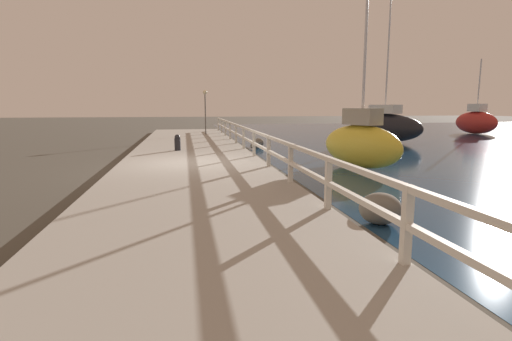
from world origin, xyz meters
The scene contains 11 objects.
ground_plane centered at (0.00, 0.00, 0.00)m, with size 120.00×120.00×0.00m, color #4C473D.
dock_walkway centered at (0.00, 0.00, 0.11)m, with size 4.59×36.00×0.22m.
railing centered at (2.19, 0.00, 0.84)m, with size 0.10×32.50×0.91m.
boulder_near_dock centered at (3.02, -6.55, 0.27)m, with size 0.72×0.65×0.54m.
boulder_far_strip centered at (3.31, 6.49, 0.21)m, with size 0.57×0.51×0.43m.
boulder_downstream centered at (2.96, 5.43, 0.16)m, with size 0.42×0.38×0.32m.
mooring_bollard centered at (-0.51, 3.56, 0.54)m, with size 0.24×0.24×0.64m.
dock_lamp centered at (1.08, 12.42, 2.25)m, with size 0.26×0.26×2.71m.
sailboat_black centered at (10.76, 8.05, 0.88)m, with size 3.07×4.84×7.93m.
sailboat_yellow centered at (5.36, -0.68, 0.83)m, with size 2.05×3.27×7.95m.
sailboat_red centered at (20.22, 12.66, 0.88)m, with size 1.88×3.45×5.20m.
Camera 1 is at (-0.23, -12.66, 2.00)m, focal length 28.00 mm.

